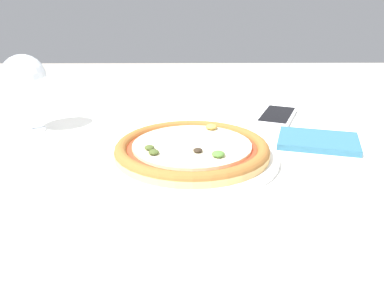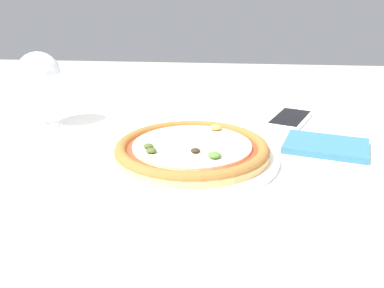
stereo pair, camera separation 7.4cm
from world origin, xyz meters
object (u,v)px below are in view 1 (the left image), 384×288
at_px(wine_glass_far_left, 24,78).
at_px(cell_phone, 277,116).
at_px(dining_table, 236,191).
at_px(pizza_plate, 192,151).

relative_size(wine_glass_far_left, cell_phone, 1.00).
bearing_deg(dining_table, pizza_plate, -147.44).
height_order(wine_glass_far_left, cell_phone, wine_glass_far_left).
height_order(pizza_plate, wine_glass_far_left, wine_glass_far_left).
relative_size(dining_table, wine_glass_far_left, 7.79).
bearing_deg(dining_table, cell_phone, 59.52).
bearing_deg(pizza_plate, wine_glass_far_left, 154.75).
xyz_separation_m(dining_table, pizza_plate, (-0.09, -0.06, 0.11)).
height_order(dining_table, cell_phone, cell_phone).
bearing_deg(cell_phone, pizza_plate, -129.06).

